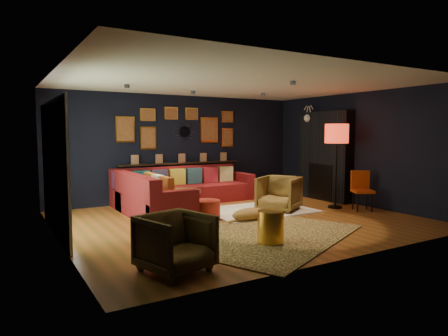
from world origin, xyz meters
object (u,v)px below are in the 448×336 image
gold_stool (271,227)px  orange_chair (362,187)px  coffee_table (181,194)px  pouf (206,209)px  sectional (173,193)px  dog (249,212)px  armchair_left (175,240)px  floor_lamp (337,137)px  armchair_right (279,192)px

gold_stool → orange_chair: size_ratio=0.58×
coffee_table → orange_chair: 3.90m
pouf → gold_stool: (0.06, -1.96, 0.04)m
sectional → coffee_table: bearing=-88.0°
coffee_table → dog: bearing=-66.6°
orange_chair → dog: bearing=-157.3°
coffee_table → dog: 1.75m
armchair_left → orange_chair: (5.02, 1.52, 0.12)m
pouf → floor_lamp: floor_lamp is taller
floor_lamp → gold_stool: bearing=-152.1°
floor_lamp → coffee_table: bearing=155.0°
pouf → dog: 0.83m
coffee_table → pouf: (0.04, -1.07, -0.17)m
floor_lamp → orange_chair: bearing=-59.3°
gold_stool → floor_lamp: 3.65m
gold_stool → floor_lamp: (3.00, 1.59, 1.34)m
sectional → armchair_right: (1.79, -1.52, 0.09)m
armchair_left → gold_stool: armchair_left is taller
armchair_left → armchair_right: (3.41, 2.34, 0.02)m
armchair_right → gold_stool: (-1.68, -1.92, -0.16)m
orange_chair → floor_lamp: size_ratio=0.46×
sectional → dog: 2.13m
pouf → gold_stool: gold_stool is taller
dog → sectional: bearing=108.4°
sectional → armchair_right: bearing=-40.4°
coffee_table → orange_chair: bearing=-29.6°
gold_stool → armchair_right: bearing=48.9°
coffee_table → armchair_right: 2.09m
armchair_left → armchair_right: size_ratio=0.94×
coffee_table → dog: coffee_table is taller
gold_stool → floor_lamp: bearing=27.9°
coffee_table → armchair_right: (1.78, -1.11, 0.04)m
armchair_right → floor_lamp: 1.80m
coffee_table → floor_lamp: floor_lamp is taller
gold_stool → dog: bearing=67.7°
orange_chair → armchair_left: bearing=-133.5°
sectional → armchair_left: 4.19m
sectional → orange_chair: bearing=-34.5°
armchair_left → gold_stool: 1.79m
coffee_table → pouf: bearing=-88.0°
dog → floor_lamp: bearing=2.6°
pouf → armchair_left: bearing=-125.3°
gold_stool → dog: 1.55m
sectional → armchair_right: size_ratio=4.14×
sectional → dog: bearing=-70.7°
floor_lamp → armchair_left: bearing=-157.1°
gold_stool → dog: gold_stool is taller
armchair_left → armchair_right: bearing=18.8°
sectional → pouf: size_ratio=6.36×
coffee_table → pouf: coffee_table is taller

